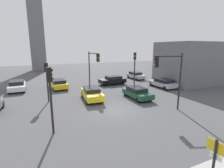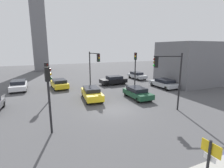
% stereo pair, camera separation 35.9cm
% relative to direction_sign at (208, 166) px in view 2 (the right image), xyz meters
% --- Properties ---
extents(ground_plane, '(105.25, 105.25, 0.00)m').
position_rel_direction_sign_xyz_m(ground_plane, '(1.27, 11.24, -1.85)').
color(ground_plane, '#4C4C4F').
extents(direction_sign, '(0.13, 0.79, 2.75)m').
position_rel_direction_sign_xyz_m(direction_sign, '(0.00, 0.00, 0.00)').
color(direction_sign, black).
rests_on(direction_sign, ground_plane).
extents(traffic_light_0, '(2.63, 1.20, 5.69)m').
position_rel_direction_sign_xyz_m(traffic_light_0, '(6.05, 9.13, 2.11)').
color(traffic_light_0, black).
rests_on(traffic_light_0, ground_plane).
extents(traffic_light_1, '(0.48, 0.36, 4.89)m').
position_rel_direction_sign_xyz_m(traffic_light_1, '(-4.96, 8.76, 1.57)').
color(traffic_light_1, black).
rests_on(traffic_light_1, ground_plane).
extents(traffic_light_2, '(0.68, 3.02, 5.64)m').
position_rel_direction_sign_xyz_m(traffic_light_2, '(1.61, 18.94, 2.14)').
color(traffic_light_2, black).
rests_on(traffic_light_2, ground_plane).
extents(traffic_light_3, '(0.47, 0.47, 5.52)m').
position_rel_direction_sign_xyz_m(traffic_light_3, '(7.13, 17.09, 1.97)').
color(traffic_light_3, black).
rests_on(traffic_light_3, ground_plane).
extents(traffic_light_4, '(0.45, 0.49, 4.52)m').
position_rel_direction_sign_xyz_m(traffic_light_4, '(-4.63, 16.86, 1.32)').
color(traffic_light_4, black).
rests_on(traffic_light_4, ground_plane).
extents(car_0, '(4.49, 2.14, 1.46)m').
position_rel_direction_sign_xyz_m(car_0, '(6.14, 22.38, -1.07)').
color(car_0, black).
rests_on(car_0, ground_plane).
extents(car_1, '(2.18, 4.75, 1.45)m').
position_rel_direction_sign_xyz_m(car_1, '(-8.35, 24.38, -1.09)').
color(car_1, silver).
rests_on(car_1, ground_plane).
extents(car_2, '(2.37, 4.92, 1.48)m').
position_rel_direction_sign_xyz_m(car_2, '(0.19, 15.56, -1.06)').
color(car_2, yellow).
rests_on(car_2, ground_plane).
extents(car_3, '(2.35, 4.71, 1.43)m').
position_rel_direction_sign_xyz_m(car_3, '(-2.68, 23.22, -1.10)').
color(car_3, yellow).
rests_on(car_3, ground_plane).
extents(car_4, '(2.28, 4.78, 1.37)m').
position_rel_direction_sign_xyz_m(car_4, '(12.45, 17.04, -1.13)').
color(car_4, '#ADB2B7').
rests_on(car_4, ground_plane).
extents(car_5, '(2.01, 4.53, 1.38)m').
position_rel_direction_sign_xyz_m(car_5, '(12.63, 25.31, -1.12)').
color(car_5, '#ADB2B7').
rests_on(car_5, ground_plane).
extents(car_7, '(1.99, 4.41, 1.38)m').
position_rel_direction_sign_xyz_m(car_7, '(5.50, 13.73, -1.12)').
color(car_7, '#19472D').
rests_on(car_7, ground_plane).
extents(building_flank, '(12.42, 7.65, 7.10)m').
position_rel_direction_sign_xyz_m(building_flank, '(19.94, 17.70, 1.70)').
color(building_flank, slate).
rests_on(building_flank, ground_plane).
extents(skyline_tower, '(3.66, 3.66, 28.36)m').
position_rel_direction_sign_xyz_m(skyline_tower, '(-4.49, 47.15, 12.32)').
color(skyline_tower, slate).
rests_on(skyline_tower, ground_plane).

